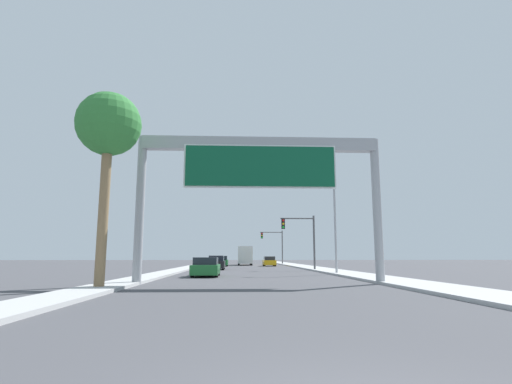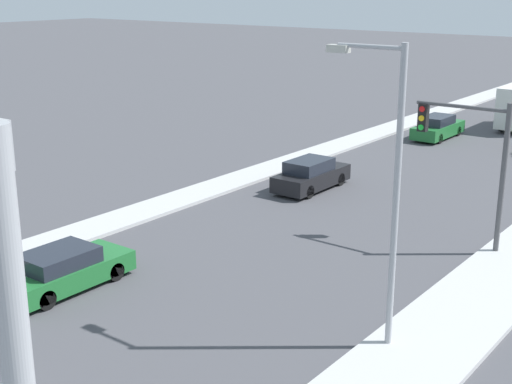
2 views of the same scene
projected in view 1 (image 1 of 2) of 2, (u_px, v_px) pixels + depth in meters
The scene contains 12 objects.
sidewalk_right at pixel (294, 265), 62.77m from camera, with size 3.00×120.00×0.15m.
median_strip_left at pixel (199, 265), 62.10m from camera, with size 2.00×120.00×0.15m.
sign_gantry at pixel (260, 168), 21.87m from camera, with size 13.37×0.73×7.97m.
car_mid_left at pixel (269, 262), 59.22m from camera, with size 1.76×4.45×1.42m.
car_far_right at pixel (217, 263), 43.74m from camera, with size 1.76×4.55×1.52m.
car_mid_center at pixel (222, 261), 58.55m from camera, with size 1.74×4.80×1.50m.
car_mid_right at pixel (206, 267), 29.10m from camera, with size 1.89×4.56×1.38m.
truck_box_primary at pixel (245, 256), 65.91m from camera, with size 2.32×7.64×3.03m.
traffic_light_near_intersection at pixel (303, 234), 41.57m from camera, with size 3.60×0.32×5.67m.
traffic_light_mid_block at pixel (275, 242), 71.18m from camera, with size 4.07×0.32×5.98m.
palm_tree_foreground at pixel (109, 128), 18.78m from camera, with size 3.01×3.01×9.14m.
street_lamp_right at pixel (332, 214), 33.09m from camera, with size 2.28×0.28×8.32m.
Camera 1 is at (-1.20, -3.46, 1.47)m, focal length 28.00 mm.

